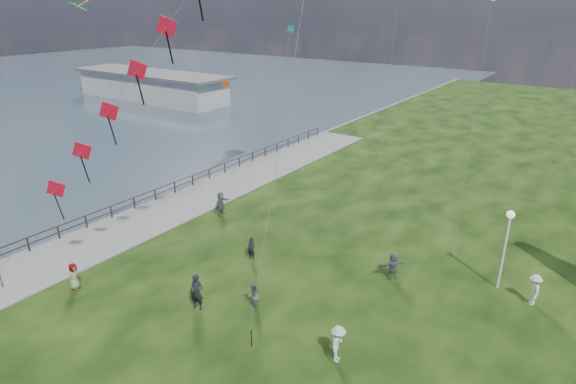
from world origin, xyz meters
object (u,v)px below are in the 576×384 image
Objects in this scene: person_0 at (197,292)px; person_8 at (534,290)px; lamppost at (507,233)px; person_1 at (253,296)px; person_11 at (393,266)px; pier_pavilion at (151,85)px; person_5 at (221,203)px; person_6 at (251,249)px; person_2 at (338,344)px; person_10 at (74,276)px.

person_0 is 1.14× the size of person_8.
lamppost is 3.12× the size of person_1.
person_0 is 1.20× the size of person_11.
lamppost reaches higher than pier_pavilion.
person_5 is at bearing -107.70° from person_8.
person_1 is at bearing -73.10° from person_8.
person_6 is (-3.24, 3.87, 0.00)m from person_1.
person_2 is at bearing -52.76° from person_8.
person_5 reaches higher than person_10.
person_10 reaches higher than person_1.
person_2 is 16.89m from person_5.
person_0 is (48.46, -38.30, -0.88)m from pier_pavilion.
person_8 reaches higher than person_11.
person_5 is at bearing -11.45° from person_10.
pier_pavilion is 66.45m from lamppost.
person_8 is at bearing 16.80° from person_0.
lamppost reaches higher than person_5.
person_5 is 1.18× the size of person_10.
lamppost is 11.11m from person_2.
person_6 is (-0.92, 5.46, -0.23)m from person_0.
lamppost is 2.59× the size of person_5.
person_10 reaches higher than person_6.
lamppost is 3.05× the size of person_10.
person_5 is 13.78m from person_11.
lamppost is 2.63× the size of person_2.
lamppost is at bearing -96.72° from person_5.
person_10 is 17.30m from person_11.
person_0 is at bearing -92.77° from person_1.
person_8 is 23.95m from person_10.
person_10 is at bearing -179.58° from person_0.
person_2 is at bearing -89.83° from person_10.
pier_pavilion is at bearing 33.64° from person_10.
person_2 is 0.99× the size of person_5.
pier_pavilion is 62.68m from person_1.
person_1 is 14.18m from person_8.
person_1 is at bearing 2.37° from person_11.
person_6 is 15.34m from person_8.
person_8 is (1.78, -0.63, -2.43)m from lamppost.
pier_pavilion is 6.61× the size of lamppost.
person_1 is at bearing -140.85° from person_5.
person_11 is at bearing -10.91° from person_2.
person_2 is at bearing -113.42° from lamppost.
person_6 is 0.98× the size of person_10.
person_11 is at bearing -95.22° from person_8.
pier_pavilion is 17.75× the size of person_8.
pier_pavilion is at bearing 44.45° from person_5.
pier_pavilion is 20.57× the size of person_6.
person_6 is 8.28m from person_11.
lamppost is at bearing -40.10° from person_2.
person_1 is (50.78, -36.72, -1.11)m from pier_pavilion.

